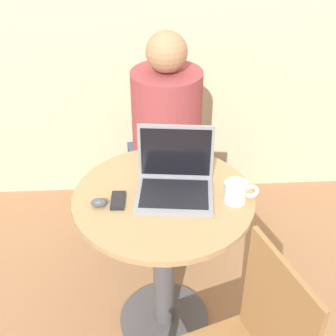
# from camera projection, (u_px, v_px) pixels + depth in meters

# --- Properties ---
(ground_plane) EXTENTS (12.00, 12.00, 0.00)m
(ground_plane) POSITION_uv_depth(u_px,v_px,m) (164.00, 319.00, 2.31)
(ground_plane) COLOR #9E704C
(round_table) EXTENTS (0.73, 0.73, 0.77)m
(round_table) POSITION_uv_depth(u_px,v_px,m) (164.00, 239.00, 2.01)
(round_table) COLOR #4C4C51
(round_table) RESTS_ON ground_plane
(laptop) EXTENTS (0.33, 0.27, 0.27)m
(laptop) POSITION_uv_depth(u_px,v_px,m) (175.00, 180.00, 1.87)
(laptop) COLOR gray
(laptop) RESTS_ON round_table
(cell_phone) EXTENTS (0.06, 0.11, 0.02)m
(cell_phone) POSITION_uv_depth(u_px,v_px,m) (118.00, 200.00, 1.84)
(cell_phone) COLOR black
(cell_phone) RESTS_ON round_table
(computer_mouse) EXTENTS (0.06, 0.04, 0.04)m
(computer_mouse) POSITION_uv_depth(u_px,v_px,m) (99.00, 203.00, 1.81)
(computer_mouse) COLOR #4C4C51
(computer_mouse) RESTS_ON round_table
(coffee_cup) EXTENTS (0.14, 0.09, 0.08)m
(coffee_cup) POSITION_uv_depth(u_px,v_px,m) (237.00, 192.00, 1.83)
(coffee_cup) COLOR white
(coffee_cup) RESTS_ON round_table
(person_seated) EXTENTS (0.41, 0.57, 1.24)m
(person_seated) POSITION_uv_depth(u_px,v_px,m) (165.00, 158.00, 2.57)
(person_seated) COLOR #3D4766
(person_seated) RESTS_ON ground_plane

